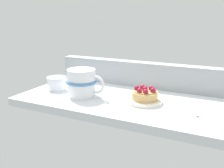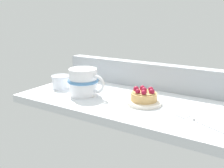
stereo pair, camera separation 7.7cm
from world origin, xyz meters
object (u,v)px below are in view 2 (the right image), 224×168
(raspberry_tart, at_px, (144,95))
(dessert_plate, at_px, (144,102))
(dessert_fork, at_px, (204,124))
(sugar_bowl, at_px, (61,81))
(coffee_mug, at_px, (84,82))

(raspberry_tart, bearing_deg, dessert_plate, 50.73)
(dessert_fork, relative_size, sugar_bowl, 2.41)
(raspberry_tart, bearing_deg, sugar_bowl, -179.27)
(raspberry_tart, xyz_separation_m, sugar_bowl, (-0.32, -0.00, -0.00))
(dessert_plate, xyz_separation_m, sugar_bowl, (-0.32, -0.00, 0.02))
(dessert_plate, distance_m, dessert_fork, 0.19)
(dessert_plate, bearing_deg, coffee_mug, -172.48)
(dessert_fork, bearing_deg, dessert_plate, 162.08)
(raspberry_tart, height_order, dessert_fork, raspberry_tart)
(dessert_plate, relative_size, sugar_bowl, 1.54)
(raspberry_tart, relative_size, coffee_mug, 0.57)
(coffee_mug, bearing_deg, dessert_fork, -4.96)
(dessert_fork, bearing_deg, coffee_mug, 175.04)
(raspberry_tart, relative_size, dessert_fork, 0.46)
(sugar_bowl, bearing_deg, dessert_fork, -6.31)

